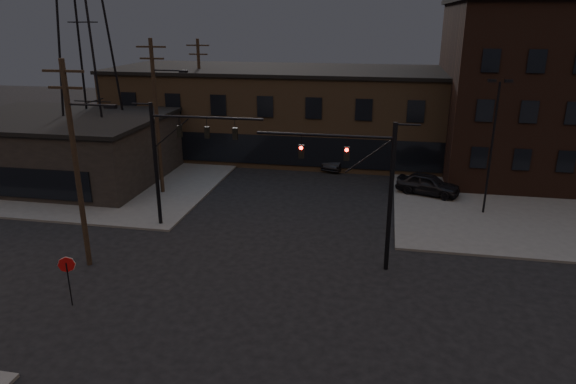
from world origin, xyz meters
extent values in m
plane|color=black|center=(0.00, 0.00, 0.00)|extent=(140.00, 140.00, 0.00)
cube|color=#474744|center=(-22.00, 22.00, 0.07)|extent=(30.00, 30.00, 0.15)
cube|color=brown|center=(0.00, 28.00, 4.00)|extent=(40.00, 12.00, 8.00)
cube|color=black|center=(-20.00, 16.00, 2.50)|extent=(16.00, 12.00, 5.00)
cylinder|color=black|center=(6.50, 4.50, 4.00)|extent=(0.24, 0.24, 8.00)
cylinder|color=black|center=(3.00, 4.50, 7.20)|extent=(7.00, 0.14, 0.14)
cube|color=#FF140C|center=(4.17, 4.50, 6.30)|extent=(0.28, 0.22, 0.70)
cube|color=#FF140C|center=(1.83, 4.50, 6.30)|extent=(0.28, 0.22, 0.70)
cylinder|color=black|center=(-8.00, 8.00, 4.00)|extent=(0.24, 0.24, 8.00)
cylinder|color=black|center=(-4.50, 8.00, 7.20)|extent=(7.00, 0.14, 0.14)
cube|color=black|center=(-6.25, 8.00, 6.30)|extent=(0.28, 0.22, 0.70)
cube|color=black|center=(-4.50, 8.00, 6.30)|extent=(0.28, 0.22, 0.70)
cube|color=black|center=(-2.75, 8.00, 6.30)|extent=(0.28, 0.22, 0.70)
cylinder|color=black|center=(-8.00, -2.00, 1.10)|extent=(0.06, 0.06, 2.20)
cylinder|color=maroon|center=(-8.00, -1.98, 2.10)|extent=(0.72, 0.33, 0.76)
cylinder|color=black|center=(-9.50, 2.00, 5.50)|extent=(0.28, 0.28, 11.00)
cube|color=black|center=(-9.50, 2.00, 10.40)|extent=(2.20, 0.12, 0.12)
cube|color=black|center=(-9.50, 2.00, 9.60)|extent=(1.80, 0.12, 0.12)
cube|color=black|center=(-7.20, 2.00, 8.75)|extent=(0.60, 0.25, 0.18)
cylinder|color=black|center=(-10.50, 14.00, 5.75)|extent=(0.28, 0.28, 11.50)
cube|color=black|center=(-10.50, 14.00, 10.90)|extent=(2.20, 0.12, 0.12)
cube|color=black|center=(-10.50, 14.00, 10.10)|extent=(1.80, 0.12, 0.12)
cube|color=black|center=(-8.20, 14.00, 9.25)|extent=(0.60, 0.25, 0.18)
cylinder|color=black|center=(-11.50, 26.00, 5.50)|extent=(0.28, 0.28, 11.00)
cube|color=black|center=(-11.50, 26.00, 10.40)|extent=(2.20, 0.12, 0.12)
cube|color=black|center=(-11.50, 26.00, 9.60)|extent=(1.80, 0.12, 0.12)
cylinder|color=black|center=(13.00, 14.00, 4.50)|extent=(0.14, 0.14, 9.00)
cube|color=black|center=(12.50, 14.00, 9.05)|extent=(0.50, 0.28, 0.18)
cube|color=black|center=(13.50, 14.00, 9.05)|extent=(0.50, 0.28, 0.18)
cylinder|color=black|center=(19.00, 19.00, 4.50)|extent=(0.14, 0.14, 9.00)
cube|color=black|center=(18.50, 19.00, 9.05)|extent=(0.50, 0.28, 0.18)
imported|color=black|center=(9.46, 17.24, 0.95)|extent=(5.04, 3.32, 1.59)
imported|color=silver|center=(12.63, 24.66, 0.85)|extent=(5.13, 3.09, 1.39)
imported|color=black|center=(2.13, 23.72, 0.76)|extent=(2.76, 4.86, 1.52)
camera|label=1|loc=(5.98, -20.88, 12.87)|focal=32.00mm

